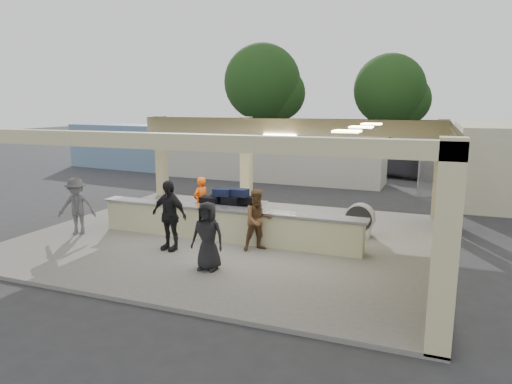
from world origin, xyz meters
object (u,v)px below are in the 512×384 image
at_px(passenger_a, 258,220).
at_px(passenger_c, 77,206).
at_px(car_dark, 410,165).
at_px(container_blue, 146,147).
at_px(baggage_counter, 225,224).
at_px(baggage_handler, 201,202).
at_px(passenger_b, 169,215).
at_px(passenger_d, 208,236).
at_px(drum_fan, 360,219).
at_px(luggage_cart, 226,208).
at_px(container_white, 273,157).

xyz_separation_m(passenger_a, passenger_c, (-5.72, -0.54, 0.03)).
distance_m(passenger_a, car_dark, 15.47).
relative_size(car_dark, container_blue, 0.43).
xyz_separation_m(car_dark, container_blue, (-15.85, -1.98, 0.62)).
height_order(baggage_counter, car_dark, car_dark).
distance_m(baggage_handler, container_blue, 15.38).
height_order(passenger_b, passenger_d, passenger_b).
bearing_deg(drum_fan, baggage_handler, -163.85).
xyz_separation_m(luggage_cart, container_blue, (-11.00, 11.66, 0.56)).
xyz_separation_m(passenger_d, container_white, (-3.15, 13.77, 0.34)).
bearing_deg(passenger_d, container_blue, 126.22).
relative_size(baggage_counter, luggage_cart, 3.37).
relative_size(passenger_a, car_dark, 0.37).
bearing_deg(drum_fan, passenger_b, -138.62).
bearing_deg(passenger_d, passenger_a, 69.37).
distance_m(passenger_b, container_blue, 17.43).
relative_size(drum_fan, container_blue, 0.09).
relative_size(baggage_counter, container_blue, 0.77).
height_order(car_dark, container_white, container_white).
height_order(passenger_b, container_white, container_white).
bearing_deg(car_dark, passenger_d, -173.49).
xyz_separation_m(baggage_counter, container_blue, (-11.45, 12.66, 0.80)).
bearing_deg(luggage_cart, baggage_handler, 169.59).
bearing_deg(passenger_d, passenger_c, 163.27).
relative_size(baggage_handler, container_blue, 0.16).
height_order(baggage_counter, drum_fan, drum_fan).
xyz_separation_m(baggage_counter, passenger_c, (-4.50, -1.04, 0.39)).
height_order(car_dark, container_blue, container_blue).
height_order(passenger_c, container_white, container_white).
xyz_separation_m(baggage_handler, car_dark, (5.76, 13.57, -0.16)).
bearing_deg(luggage_cart, container_blue, 127.04).
relative_size(passenger_a, passenger_b, 0.88).
relative_size(passenger_b, passenger_c, 1.10).
relative_size(baggage_counter, passenger_d, 4.92).
relative_size(baggage_handler, passenger_d, 0.99).
relative_size(baggage_handler, car_dark, 0.36).
height_order(drum_fan, passenger_b, passenger_b).
distance_m(passenger_c, container_blue, 15.36).
xyz_separation_m(drum_fan, container_blue, (-15.05, 10.77, 0.75)).
distance_m(passenger_c, passenger_d, 5.28).
bearing_deg(container_white, car_dark, 26.43).
xyz_separation_m(drum_fan, container_white, (-6.12, 9.56, 0.64)).
bearing_deg(passenger_d, baggage_handler, 117.74).
distance_m(luggage_cart, passenger_d, 3.49).
bearing_deg(baggage_handler, drum_fan, 117.12).
bearing_deg(passenger_a, car_dark, 38.79).
bearing_deg(drum_fan, passenger_d, -118.54).
relative_size(luggage_cart, passenger_c, 1.39).
bearing_deg(passenger_c, car_dark, 37.83).
height_order(passenger_c, car_dark, passenger_c).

